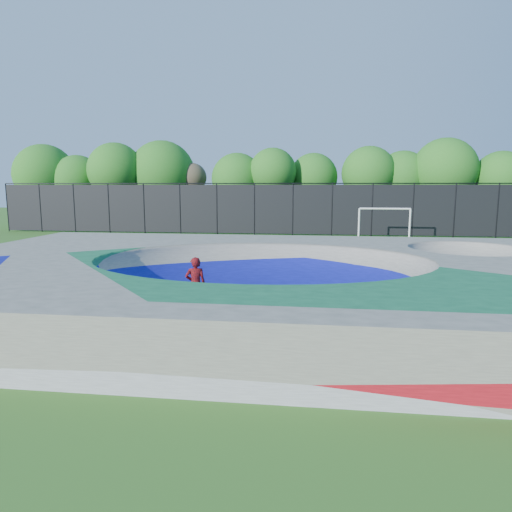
# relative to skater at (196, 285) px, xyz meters

# --- Properties ---
(ground) EXTENTS (120.00, 120.00, 0.00)m
(ground) POSITION_rel_skater_xyz_m (1.86, 1.30, -0.85)
(ground) COLOR #2D5F1A
(ground) RESTS_ON ground
(skate_deck) EXTENTS (22.00, 14.00, 1.50)m
(skate_deck) POSITION_rel_skater_xyz_m (1.86, 1.30, -0.10)
(skate_deck) COLOR gray
(skate_deck) RESTS_ON ground
(skater) EXTENTS (0.71, 0.56, 1.70)m
(skater) POSITION_rel_skater_xyz_m (0.00, 0.00, 0.00)
(skater) COLOR #AC0D11
(skater) RESTS_ON ground
(skateboard) EXTENTS (0.81, 0.43, 0.05)m
(skateboard) POSITION_rel_skater_xyz_m (0.00, 0.00, -0.83)
(skateboard) COLOR black
(skateboard) RESTS_ON ground
(soccer_goal) EXTENTS (3.52, 0.12, 2.33)m
(soccer_goal) POSITION_rel_skater_xyz_m (8.31, 18.93, 0.77)
(soccer_goal) COLOR white
(soccer_goal) RESTS_ON ground
(fence) EXTENTS (48.09, 0.09, 4.04)m
(fence) POSITION_rel_skater_xyz_m (1.86, 22.30, 1.25)
(fence) COLOR black
(fence) RESTS_ON ground
(treeline) EXTENTS (53.10, 7.16, 8.45)m
(treeline) POSITION_rel_skater_xyz_m (1.84, 27.33, 4.05)
(treeline) COLOR #493224
(treeline) RESTS_ON ground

